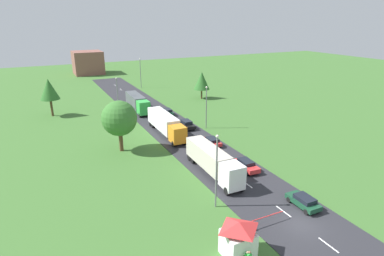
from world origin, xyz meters
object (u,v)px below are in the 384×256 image
object	(u,v)px
barrier_gate	(254,223)
tree_oak	(119,118)
truck_second	(166,123)
distant_building	(88,63)
car_second	(247,165)
car_fourth	(187,124)
person_second	(227,244)
truck_lead	(213,160)
tree_birch	(202,81)
truck_third	(137,102)
tree_maple	(49,89)
car_third	(212,141)
lamppost_second	(206,105)
lamppost_third	(117,92)
guard_booth	(238,239)
lamppost_lead	(216,168)
car_fifth	(167,112)
lamppost_fourth	(140,72)
car_lead	(304,201)

from	to	relation	value
barrier_gate	tree_oak	xyz separation A→B (m)	(-6.91, 26.20, 4.78)
truck_second	distant_building	distance (m)	76.68
car_second	car_fourth	bearing A→B (deg)	89.48
person_second	distant_building	bearing A→B (deg)	87.16
truck_lead	truck_second	xyz separation A→B (m)	(0.17, 17.79, 0.04)
distant_building	tree_birch	bearing A→B (deg)	-69.64
truck_third	tree_maple	world-z (taller)	tree_maple
car_third	lamppost_second	xyz separation A→B (m)	(3.50, 8.45, 3.84)
car_third	car_fourth	xyz separation A→B (m)	(0.02, 9.96, 0.08)
car_fourth	tree_birch	size ratio (longest dim) A/B	0.63
barrier_gate	lamppost_third	size ratio (longest dim) A/B	0.60
car_second	car_third	world-z (taller)	car_second
truck_second	distant_building	world-z (taller)	distant_building
guard_booth	distant_building	bearing A→B (deg)	87.50
car_fourth	person_second	world-z (taller)	car_fourth
tree_oak	tree_birch	size ratio (longest dim) A/B	1.17
lamppost_third	tree_oak	size ratio (longest dim) A/B	0.93
car_second	car_fourth	world-z (taller)	car_fourth
truck_lead	lamppost_lead	xyz separation A→B (m)	(-3.69, -7.10, 2.77)
truck_third	car_third	bearing A→B (deg)	-79.67
car_second	barrier_gate	xyz separation A→B (m)	(-7.15, -11.40, -0.12)
car_fifth	tree_birch	xyz separation A→B (m)	(14.17, 10.61, 3.97)
truck_second	lamppost_second	xyz separation A→B (m)	(8.42, -0.11, 2.48)
truck_second	car_fifth	bearing A→B (deg)	66.71
truck_third	car_third	distance (m)	26.85
truck_lead	lamppost_fourth	world-z (taller)	lamppost_fourth
truck_second	barrier_gate	bearing A→B (deg)	-94.54
guard_booth	tree_maple	world-z (taller)	tree_maple
truck_third	lamppost_third	world-z (taller)	lamppost_third
car_fourth	barrier_gate	distance (m)	32.40
barrier_gate	car_third	bearing A→B (deg)	71.30
barrier_gate	tree_birch	size ratio (longest dim) A/B	0.65
lamppost_lead	lamppost_third	xyz separation A→B (m)	(-0.03, 44.71, -0.51)
car_fifth	guard_booth	xyz separation A→B (m)	(-10.92, -43.94, 0.95)
person_second	tree_maple	distance (m)	55.34
truck_second	car_fifth	distance (m)	12.35
tree_oak	distant_building	size ratio (longest dim) A/B	0.77
truck_lead	car_second	xyz separation A→B (m)	(4.92, -0.97, -1.29)
truck_lead	car_third	xyz separation A→B (m)	(5.08, 9.23, -1.32)
lamppost_second	tree_birch	bearing A→B (deg)	64.26
car_third	lamppost_fourth	distance (m)	51.23
truck_lead	tree_oak	world-z (taller)	tree_oak
guard_booth	lamppost_lead	bearing A→B (deg)	74.14
person_second	lamppost_second	size ratio (longest dim) A/B	0.19
car_second	truck_lead	bearing A→B (deg)	168.80
tree_maple	car_lead	bearing A→B (deg)	-65.94
lamppost_lead	lamppost_fourth	xyz separation A→B (m)	(12.62, 67.24, 0.10)
truck_third	car_third	world-z (taller)	truck_third
truck_lead	tree_birch	world-z (taller)	tree_birch
tree_oak	tree_birch	world-z (taller)	tree_oak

